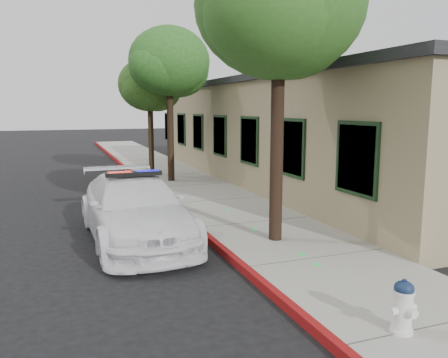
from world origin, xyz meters
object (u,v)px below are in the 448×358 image
Objects in this scene: street_tree_mid at (169,65)px; street_tree_far at (151,87)px; police_car at (135,208)px; clapboard_building at (307,131)px; street_tree_near at (280,13)px; fire_hydrant at (403,306)px.

street_tree_far is (-0.46, 1.46, -0.81)m from street_tree_mid.
street_tree_far reaches higher than police_car.
clapboard_building is at bearing -25.36° from street_tree_far.
street_tree_near reaches higher than police_car.
fire_hydrant is 15.20m from street_tree_far.
clapboard_building is 10.27m from police_car.
clapboard_building is 3.44× the size of street_tree_mid.
fire_hydrant is 0.12× the size of street_tree_mid.
street_tree_near is 10.48m from street_tree_far.
police_car is (-8.19, -6.04, -1.36)m from clapboard_building.
street_tree_mid is at bearing 85.54° from fire_hydrant.
street_tree_mid reaches higher than fire_hydrant.
street_tree_far reaches higher than fire_hydrant.
street_tree_far is (-5.95, 2.82, 1.80)m from clapboard_building.
street_tree_near is 1.30× the size of street_tree_far.
fire_hydrant is 0.11× the size of street_tree_near.
clapboard_building is at bearing 34.66° from police_car.
street_tree_near reaches higher than street_tree_far.
fire_hydrant is at bearing -90.83° from street_tree_mid.
fire_hydrant is at bearing -88.98° from street_tree_far.
street_tree_near reaches higher than fire_hydrant.
fire_hydrant is at bearing -68.97° from police_car.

